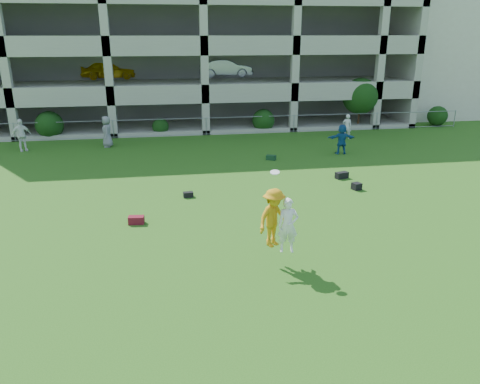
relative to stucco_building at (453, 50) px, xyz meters
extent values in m
plane|color=#235114|center=(-23.00, -28.00, -5.00)|extent=(100.00, 100.00, 0.00)
cube|color=beige|center=(0.00, 0.00, 0.00)|extent=(16.00, 14.00, 10.00)
imported|color=white|center=(-33.86, -11.66, -4.07)|extent=(1.18, 0.90, 1.86)
imported|color=gray|center=(-29.13, -11.38, -4.08)|extent=(0.68, 0.96, 1.84)
imported|color=#1F5190|center=(-16.00, -15.27, -4.16)|extent=(1.58, 0.59, 1.67)
imported|color=silver|center=(-14.23, -11.59, -4.21)|extent=(0.66, 0.53, 1.59)
cube|color=maroon|center=(-26.94, -23.81, -4.86)|extent=(0.58, 0.35, 0.28)
cube|color=black|center=(-24.94, -21.24, -4.89)|extent=(0.42, 0.29, 0.22)
cube|color=black|center=(-17.65, -21.45, -4.85)|extent=(0.43, 0.43, 0.30)
cube|color=black|center=(-17.68, -19.77, -4.85)|extent=(0.66, 0.46, 0.30)
cube|color=#12331E|center=(-20.19, -15.94, -4.88)|extent=(0.58, 0.51, 0.25)
imported|color=orange|center=(-22.82, -27.56, -3.55)|extent=(1.29, 1.17, 1.74)
imported|color=white|center=(-22.45, -27.77, -3.73)|extent=(0.64, 0.47, 1.61)
cylinder|color=white|center=(-22.79, -27.45, -2.23)|extent=(0.28, 0.27, 0.11)
cube|color=#9E998C|center=(-23.00, 4.75, 1.00)|extent=(30.00, 0.50, 12.00)
cube|color=#9E998C|center=(-8.25, -2.00, 1.00)|extent=(0.50, 14.00, 12.00)
cube|color=#9E998C|center=(-23.00, -2.00, -4.85)|extent=(30.00, 14.00, 0.30)
cube|color=#9E998C|center=(-23.00, -2.00, -1.85)|extent=(30.00, 14.00, 0.30)
cube|color=#9E998C|center=(-23.00, -2.00, 1.15)|extent=(30.00, 14.00, 0.30)
cube|color=#9E998C|center=(-23.00, -8.85, -2.45)|extent=(30.00, 0.30, 0.90)
cube|color=#9E998C|center=(-23.00, -8.85, 0.55)|extent=(30.00, 0.30, 0.90)
cube|color=#9E998C|center=(-35.00, -8.75, 1.00)|extent=(0.50, 0.50, 12.00)
cube|color=#9E998C|center=(-29.00, -8.75, 1.00)|extent=(0.50, 0.50, 12.00)
cube|color=#9E998C|center=(-23.00, -8.75, 1.00)|extent=(0.50, 0.50, 12.00)
cube|color=#9E998C|center=(-17.00, -8.75, 1.00)|extent=(0.50, 0.50, 12.00)
cube|color=#9E998C|center=(-11.00, -8.75, 1.00)|extent=(0.50, 0.50, 12.00)
cube|color=#605E59|center=(-23.00, 0.00, 1.00)|extent=(29.00, 9.00, 11.60)
imported|color=gold|center=(-29.46, -4.00, -1.04)|extent=(3.92, 1.67, 1.32)
imported|color=#A9ABB0|center=(-21.03, -4.00, -1.04)|extent=(4.05, 1.53, 1.32)
cylinder|color=gray|center=(-35.00, -9.00, -4.40)|extent=(0.06, 0.06, 1.20)
cylinder|color=gray|center=(-29.00, -9.00, -4.40)|extent=(0.06, 0.06, 1.20)
cylinder|color=gray|center=(-23.00, -9.00, -4.40)|extent=(0.06, 0.06, 1.20)
cylinder|color=gray|center=(-17.00, -9.00, -4.40)|extent=(0.06, 0.06, 1.20)
cylinder|color=gray|center=(-11.00, -9.00, -4.40)|extent=(0.06, 0.06, 1.20)
cylinder|color=gray|center=(-5.00, -9.00, -4.40)|extent=(0.06, 0.06, 1.20)
cylinder|color=gray|center=(-23.00, -9.00, -3.85)|extent=(36.00, 0.04, 0.04)
cylinder|color=gray|center=(-23.00, -9.00, -4.92)|extent=(36.00, 0.04, 0.04)
sphere|color=#163D11|center=(-33.00, -8.40, -4.12)|extent=(1.76, 1.76, 1.76)
sphere|color=#163D11|center=(-26.00, -8.40, -4.45)|extent=(1.10, 1.10, 1.10)
sphere|color=#163D11|center=(-19.00, -8.40, -4.23)|extent=(1.54, 1.54, 1.54)
cylinder|color=#382314|center=(-12.00, -8.20, -4.02)|extent=(0.16, 0.16, 1.96)
sphere|color=#163D11|center=(-12.00, -8.20, -2.76)|extent=(2.52, 2.52, 2.52)
sphere|color=#163D11|center=(-6.00, -8.40, -4.29)|extent=(1.43, 1.43, 1.43)
camera|label=1|loc=(-25.81, -39.67, 1.48)|focal=35.00mm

